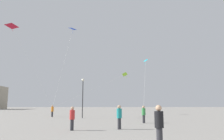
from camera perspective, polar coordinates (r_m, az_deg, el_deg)
name	(u,v)px	position (r m, az deg, el deg)	size (l,w,h in m)	color
person_in_red	(72,117)	(15.77, -10.44, -12.14)	(0.36, 0.36, 1.64)	#2D2D33
person_in_green	(144,113)	(21.81, 8.33, -11.25)	(0.36, 0.36, 1.67)	#2D2D33
person_in_orange	(52,110)	(33.35, -15.44, -10.21)	(0.37, 0.37, 1.71)	#2D2D33
person_in_black	(159,124)	(9.72, 12.30, -13.68)	(0.38, 0.38, 1.76)	#2D2D33
person_in_teal	(119,116)	(16.22, 1.92, -11.99)	(0.38, 0.38, 1.74)	#2D2D33
kite_crimson_delta	(12,27)	(37.84, -24.73, 10.17)	(7.78, 1.31, 13.13)	red
kite_cyan_diamond	(145,61)	(33.86, 8.81, 2.26)	(3.07, 12.00, 7.63)	#1EB2C6
kite_lime_delta	(123,75)	(40.45, 2.84, -1.41)	(12.03, 8.26, 6.42)	#8CD12D
kite_cobalt_delta	(72,30)	(40.17, -10.39, 10.21)	(2.61, 5.84, 14.32)	blue
lamppost_east	(83,92)	(29.63, -7.70, -5.64)	(0.36, 0.36, 5.28)	#2D2D30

